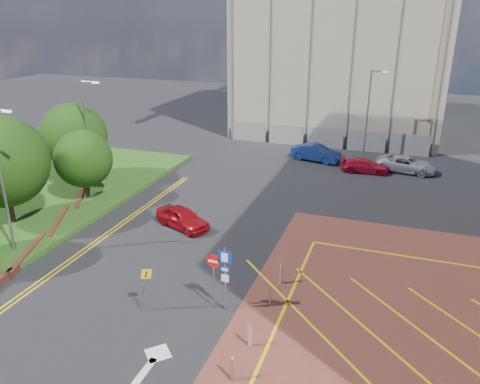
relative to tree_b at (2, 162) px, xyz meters
The scene contains 17 objects.
ground 16.83m from the tree_b, 17.88° to the right, with size 140.00×140.00×0.00m, color black.
retaining_wall 6.24m from the tree_b, 39.04° to the right, with size 6.06×20.33×0.40m.
tree_b is the anchor object (origin of this frame).
tree_c 5.49m from the tree_b, 68.20° to the left, with size 4.00×4.00×4.90m.
tree_d 8.07m from the tree_b, 97.13° to the left, with size 5.00×5.00×6.08m.
lamp_left_near 4.32m from the tree_b, 44.25° to the right, with size 1.53×0.16×8.00m.
lamp_left_far 7.10m from the tree_b, 81.23° to the left, with size 1.53×0.16×8.00m.
lamp_back 30.21m from the tree_b, 49.59° to the left, with size 1.53×0.16×8.00m.
sign_cluster 16.46m from the tree_b, 14.26° to the right, with size 1.17×0.12×3.20m.
warning_sign 14.02m from the tree_b, 22.67° to the right, with size 0.69×0.41×2.25m.
bollard_row 19.38m from the tree_b, 20.53° to the right, with size 0.14×11.14×0.90m.
construction_building 38.87m from the tree_b, 66.11° to the left, with size 21.20×19.20×22.00m, color #9E9381.
construction_fence 30.13m from the tree_b, 56.58° to the left, with size 21.60×0.06×2.00m, color gray.
car_red_left 11.39m from the tree_b, 17.99° to the left, with size 1.56×3.88×1.32m, color maroon.
car_blue_back 25.75m from the tree_b, 52.54° to the left, with size 1.59×4.55×1.50m, color navy.
car_red_back 27.43m from the tree_b, 42.52° to the left, with size 1.63×4.02×1.17m, color #B00F27.
car_silver_back 30.71m from the tree_b, 40.13° to the left, with size 2.24×4.86×1.35m, color silver.
Camera 1 is at (7.07, -15.71, 12.65)m, focal length 35.00 mm.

